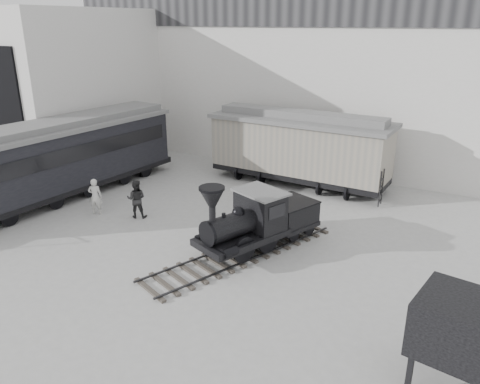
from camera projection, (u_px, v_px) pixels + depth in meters
The scene contains 9 objects.
ground at pixel (178, 285), 15.67m from camera, with size 90.00×90.00×0.00m, color #9E9E9B.
north_wall at pixel (330, 73), 26.12m from camera, with size 34.00×2.51×11.00m.
west_pavilion at pixel (77, 87), 28.83m from camera, with size 7.00×12.11×9.00m.
locomotive at pixel (254, 224), 17.69m from camera, with size 4.72×8.40×2.94m.
boxcar at pixel (299, 147), 24.68m from camera, with size 9.76×3.43×3.95m.
passenger_coach at pixel (64, 158), 22.98m from camera, with size 4.08×13.61×3.59m.
visitor_a at pixel (95, 196), 21.14m from camera, with size 0.62×0.40×1.69m, color silver.
visitor_b at pixel (136, 199), 20.77m from camera, with size 0.85×0.66×1.75m, color #272627.
coal_hopper at pixel (468, 336), 10.54m from camera, with size 2.56×2.22×2.48m.
Camera 1 is at (8.32, -11.00, 8.31)m, focal length 35.00 mm.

